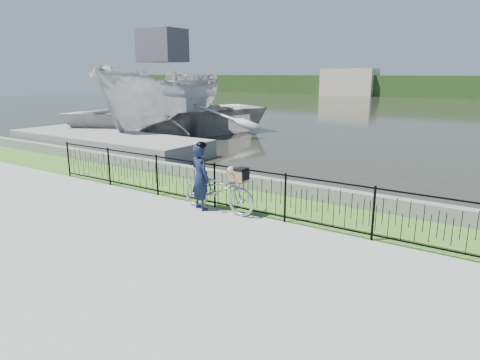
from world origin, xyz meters
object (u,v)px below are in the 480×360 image
Objects in this scene: bicycle_rig at (219,189)px; cyclist at (200,176)px; dock at (105,142)px; boat_near at (164,100)px; boat_far at (166,114)px.

cyclist reaches higher than bicycle_rig.
boat_near is (-0.47, 4.33, 1.60)m from dock.
cyclist is 0.13× the size of boat_far.
cyclist is at bearing -43.06° from boat_far.
bicycle_rig is 0.15× the size of boat_far.
cyclist is 0.17× the size of boat_near.
bicycle_rig is 0.21× the size of boat_near.
boat_far is (-9.97, 9.31, 0.30)m from cyclist.
cyclist is at bearing -42.67° from boat_near.
bicycle_rig is at bearing -40.87° from boat_near.
boat_near is 1.32m from boat_far.
dock is at bearing -77.11° from boat_far.
boat_near is at bearing 139.13° from bicycle_rig.
dock is 9.77m from cyclist.
boat_far reaches higher than bicycle_rig.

